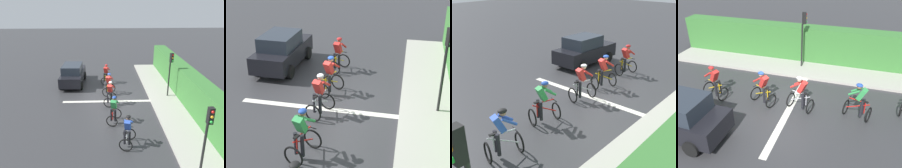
{
  "view_description": "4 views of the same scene",
  "coord_description": "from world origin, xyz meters",
  "views": [
    {
      "loc": [
        0.61,
        15.61,
        7.05
      ],
      "look_at": [
        -0.01,
        -0.13,
        1.14
      ],
      "focal_mm": 37.78,
      "sensor_mm": 36.0,
      "label": 1
    },
    {
      "loc": [
        -2.82,
        11.24,
        6.51
      ],
      "look_at": [
        -0.47,
        0.57,
        1.23
      ],
      "focal_mm": 54.01,
      "sensor_mm": 36.0,
      "label": 2
    },
    {
      "loc": [
        -6.65,
        9.79,
        5.4
      ],
      "look_at": [
        0.62,
        1.49,
        0.84
      ],
      "focal_mm": 44.58,
      "sensor_mm": 36.0,
      "label": 3
    },
    {
      "loc": [
        9.26,
        3.16,
        6.66
      ],
      "look_at": [
        -0.57,
        0.11,
        0.82
      ],
      "focal_mm": 40.14,
      "sensor_mm": 36.0,
      "label": 4
    }
  ],
  "objects": [
    {
      "name": "ground_plane",
      "position": [
        0.0,
        0.0,
        0.0
      ],
      "size": [
        80.0,
        80.0,
        0.0
      ],
      "primitive_type": "plane",
      "color": "#333335"
    },
    {
      "name": "sidewalk_kerb",
      "position": [
        -4.12,
        2.0,
        0.06
      ],
      "size": [
        2.8,
        21.24,
        0.12
      ],
      "primitive_type": "cube",
      "color": "#ADA89E",
      "rests_on": "ground"
    },
    {
      "name": "stone_wall_low",
      "position": [
        -5.02,
        2.0,
        0.34
      ],
      "size": [
        0.44,
        21.24,
        0.69
      ],
      "primitive_type": "cube",
      "color": "gray",
      "rests_on": "ground"
    },
    {
      "name": "hedge_wall",
      "position": [
        -5.32,
        2.0,
        1.11
      ],
      "size": [
        1.1,
        21.24,
        2.22
      ],
      "primitive_type": "cube",
      "color": "#387533",
      "rests_on": "ground"
    },
    {
      "name": "road_marking_stop_line",
      "position": [
        0.0,
        0.34,
        0.0
      ],
      "size": [
        7.0,
        0.3,
        0.01
      ],
      "primitive_type": "cube",
      "color": "silver",
      "rests_on": "ground"
    },
    {
      "name": "cyclist_second",
      "position": [
        0.01,
        3.35,
        0.8
      ],
      "size": [
        0.97,
        1.23,
        1.66
      ],
      "color": "black",
      "rests_on": "ground"
    },
    {
      "name": "cyclist_mid",
      "position": [
        0.15,
        0.85,
        0.8
      ],
      "size": [
        0.96,
        1.23,
        1.66
      ],
      "color": "black",
      "rests_on": "ground"
    },
    {
      "name": "cyclist_fourth",
      "position": [
        0.21,
        -0.93,
        0.8
      ],
      "size": [
        1.05,
        1.26,
        1.66
      ],
      "color": "black",
      "rests_on": "ground"
    },
    {
      "name": "cyclist_trailing",
      "position": [
        0.37,
        -3.36,
        0.8
      ],
      "size": [
        0.95,
        1.23,
        1.66
      ],
      "color": "black",
      "rests_on": "ground"
    },
    {
      "name": "traffic_light_near_crossing",
      "position": [
        -4.15,
        -0.2,
        2.22
      ],
      "size": [
        0.27,
        0.29,
        3.34
      ],
      "color": "black",
      "rests_on": "ground"
    }
  ]
}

